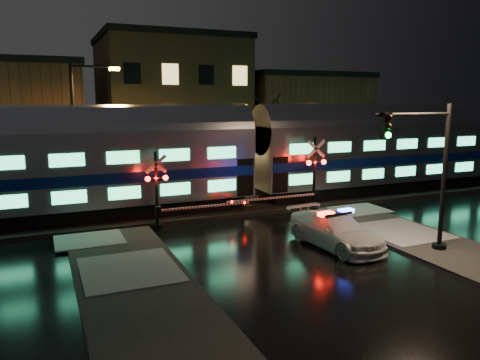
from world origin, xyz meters
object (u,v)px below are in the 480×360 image
at_px(crossing_signal_left, 164,198).
at_px(streetlight, 79,126).
at_px(traffic_light, 427,176).
at_px(crossing_signal_right, 310,182).
at_px(police_car, 335,230).

bearing_deg(crossing_signal_left, streetlight, 116.12).
xyz_separation_m(crossing_signal_left, traffic_light, (9.00, -8.00, 1.72)).
xyz_separation_m(crossing_signal_right, traffic_light, (0.62, -8.01, 1.53)).
distance_m(crossing_signal_left, traffic_light, 12.16).
bearing_deg(police_car, crossing_signal_right, 63.88).
bearing_deg(crossing_signal_right, traffic_light, -85.60).
bearing_deg(traffic_light, police_car, 134.81).
xyz_separation_m(crossing_signal_right, crossing_signal_left, (-8.38, -0.01, -0.19)).
xyz_separation_m(traffic_light, streetlight, (-12.28, 14.70, 1.59)).
relative_size(traffic_light, streetlight, 0.73).
bearing_deg(traffic_light, crossing_signal_right, 88.75).
height_order(crossing_signal_right, traffic_light, traffic_light).
height_order(police_car, streetlight, streetlight).
height_order(crossing_signal_right, crossing_signal_left, crossing_signal_right).
xyz_separation_m(police_car, crossing_signal_right, (2.17, 5.71, 1.06)).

